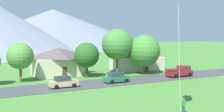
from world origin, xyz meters
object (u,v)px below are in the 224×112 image
(house_left_center, at_px, (58,61))
(tree_far_right, at_px, (20,56))
(house_leftmost, at_px, (137,59))
(tree_near_right, at_px, (117,44))
(pickup_truck_maroon_west_side, at_px, (180,71))
(tree_center, at_px, (144,51))
(parked_car_tan_west_end, at_px, (63,82))
(parked_car_green_mid_east, at_px, (116,78))
(watcher_person, at_px, (183,106))
(tree_left_of_center, at_px, (87,55))

(house_left_center, distance_m, tree_far_right, 9.46)
(house_left_center, bearing_deg, house_leftmost, 0.19)
(house_leftmost, bearing_deg, tree_near_right, -148.29)
(house_leftmost, relative_size, pickup_truck_maroon_west_side, 2.02)
(tree_center, height_order, parked_car_tan_west_end, tree_center)
(house_left_center, bearing_deg, tree_near_right, -23.95)
(parked_car_tan_west_end, distance_m, parked_car_green_mid_east, 9.02)
(tree_center, distance_m, watcher_person, 28.07)
(tree_far_right, bearing_deg, watcher_person, -67.68)
(pickup_truck_maroon_west_side, bearing_deg, tree_near_right, 136.92)
(tree_center, distance_m, pickup_truck_maroon_west_side, 8.10)
(tree_center, height_order, tree_far_right, tree_center)
(tree_near_right, bearing_deg, parked_car_tan_west_end, -149.80)
(house_left_center, bearing_deg, tree_left_of_center, -54.18)
(parked_car_green_mid_east, distance_m, watcher_person, 19.02)
(tree_left_of_center, height_order, parked_car_tan_west_end, tree_left_of_center)
(house_leftmost, distance_m, house_left_center, 18.10)
(house_leftmost, distance_m, tree_center, 7.60)
(tree_near_right, xyz_separation_m, watcher_person, (-7.48, -26.87, -5.08))
(tree_far_right, distance_m, watcher_person, 29.09)
(tree_near_right, height_order, parked_car_tan_west_end, tree_near_right)
(house_leftmost, distance_m, watcher_person, 35.04)
(house_left_center, height_order, tree_near_right, tree_near_right)
(tree_center, xyz_separation_m, tree_far_right, (-23.47, 1.87, -0.30))
(house_leftmost, bearing_deg, tree_left_of_center, -159.97)
(parked_car_tan_west_end, bearing_deg, tree_left_of_center, 46.89)
(tree_near_right, bearing_deg, pickup_truck_maroon_west_side, -43.08)
(tree_left_of_center, bearing_deg, parked_car_tan_west_end, -133.11)
(house_leftmost, bearing_deg, tree_center, -111.17)
(tree_near_right, height_order, tree_far_right, tree_near_right)
(parked_car_green_mid_east, xyz_separation_m, pickup_truck_maroon_west_side, (13.49, -0.16, 0.19))
(house_leftmost, height_order, house_left_center, house_left_center)
(tree_far_right, height_order, parked_car_tan_west_end, tree_far_right)
(tree_center, xyz_separation_m, tree_near_right, (-5.02, 2.02, 1.27))
(tree_far_right, xyz_separation_m, pickup_truck_maroon_west_side, (27.24, -8.06, -3.32))
(house_leftmost, relative_size, house_left_center, 1.06)
(parked_car_green_mid_east, bearing_deg, house_left_center, 114.42)
(tree_left_of_center, xyz_separation_m, watcher_person, (-0.75, -26.35, -3.24))
(tree_near_right, relative_size, parked_car_green_mid_east, 2.12)
(tree_center, bearing_deg, house_left_center, 156.69)
(tree_left_of_center, distance_m, tree_far_right, 11.72)
(house_left_center, relative_size, tree_far_right, 1.52)
(watcher_person, bearing_deg, tree_center, 63.29)
(house_leftmost, xyz_separation_m, tree_left_of_center, (-14.36, -5.23, 1.82))
(tree_left_of_center, xyz_separation_m, tree_near_right, (6.74, 0.52, 1.84))
(tree_center, bearing_deg, watcher_person, -116.71)
(tree_left_of_center, bearing_deg, house_left_center, 125.82)
(house_left_center, height_order, tree_left_of_center, tree_left_of_center)
(tree_left_of_center, relative_size, watcher_person, 3.85)
(pickup_truck_maroon_west_side, bearing_deg, tree_center, 121.31)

